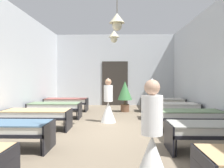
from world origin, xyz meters
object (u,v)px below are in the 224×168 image
(bed_right_row_2, at_px, (187,115))
(bed_left_row_4, at_px, (66,101))
(nurse_mid_aisle, at_px, (152,147))
(potted_plant, at_px, (125,93))
(bed_left_row_2, at_px, (37,114))
(bed_right_row_1, at_px, (215,130))
(bed_left_row_1, at_px, (5,129))
(bed_right_row_3, at_px, (172,107))
(bed_right_row_4, at_px, (162,102))
(bed_left_row_3, at_px, (55,106))
(nurse_near_aisle, at_px, (108,107))

(bed_right_row_2, bearing_deg, bed_left_row_4, 138.61)
(nurse_mid_aisle, relative_size, potted_plant, 1.10)
(bed_left_row_2, bearing_deg, bed_right_row_1, -23.78)
(bed_left_row_1, xyz_separation_m, bed_right_row_3, (4.31, 3.80, 0.00))
(bed_right_row_4, bearing_deg, nurse_mid_aisle, -101.67)
(bed_right_row_2, height_order, bed_left_row_3, same)
(bed_right_row_3, bearing_deg, bed_left_row_3, 180.00)
(bed_right_row_2, distance_m, potted_plant, 4.05)
(bed_left_row_2, xyz_separation_m, bed_right_row_3, (4.31, 1.90, 0.00))
(bed_right_row_4, height_order, nurse_mid_aisle, nurse_mid_aisle)
(bed_right_row_1, distance_m, bed_left_row_3, 5.75)
(bed_left_row_3, bearing_deg, bed_right_row_4, 23.78)
(bed_right_row_4, bearing_deg, nurse_near_aisle, -131.24)
(bed_right_row_2, relative_size, bed_left_row_3, 1.00)
(nurse_mid_aisle, height_order, potted_plant, nurse_mid_aisle)
(bed_right_row_2, bearing_deg, potted_plant, 114.59)
(potted_plant, bearing_deg, bed_right_row_4, 4.62)
(bed_left_row_1, relative_size, bed_right_row_1, 1.00)
(bed_left_row_1, bearing_deg, nurse_near_aisle, 56.82)
(bed_left_row_4, bearing_deg, bed_right_row_3, -23.78)
(nurse_mid_aisle, bearing_deg, bed_right_row_1, 7.30)
(bed_left_row_1, bearing_deg, bed_right_row_4, 52.89)
(bed_left_row_4, xyz_separation_m, nurse_near_aisle, (2.01, -2.63, 0.09))
(bed_right_row_2, bearing_deg, bed_left_row_1, -156.22)
(bed_left_row_1, height_order, potted_plant, potted_plant)
(bed_left_row_1, distance_m, nurse_mid_aisle, 3.20)
(bed_right_row_4, distance_m, nurse_near_aisle, 3.49)
(bed_left_row_1, distance_m, bed_left_row_4, 5.70)
(bed_right_row_3, distance_m, bed_left_row_4, 4.71)
(bed_right_row_3, relative_size, bed_left_row_4, 1.00)
(bed_right_row_2, relative_size, bed_left_row_4, 1.00)
(bed_right_row_3, distance_m, bed_right_row_4, 1.90)
(nurse_near_aisle, relative_size, potted_plant, 1.10)
(bed_left_row_2, xyz_separation_m, nurse_near_aisle, (2.01, 1.17, 0.09))
(bed_right_row_4, relative_size, nurse_mid_aisle, 1.28)
(bed_right_row_1, xyz_separation_m, bed_right_row_3, (0.00, 3.80, 0.00))
(bed_right_row_3, height_order, bed_left_row_4, same)
(bed_right_row_2, distance_m, nurse_mid_aisle, 3.72)
(bed_right_row_1, xyz_separation_m, potted_plant, (-1.68, 5.56, 0.41))
(potted_plant, bearing_deg, bed_left_row_4, 177.06)
(bed_right_row_3, relative_size, potted_plant, 1.40)
(bed_left_row_1, xyz_separation_m, bed_left_row_2, (0.00, 1.90, 0.00))
(nurse_near_aisle, bearing_deg, bed_right_row_3, 12.32)
(bed_right_row_4, bearing_deg, bed_left_row_4, 180.00)
(bed_left_row_3, height_order, nurse_near_aisle, nurse_near_aisle)
(bed_right_row_3, bearing_deg, nurse_mid_aisle, -105.67)
(bed_right_row_4, xyz_separation_m, potted_plant, (-1.68, -0.14, 0.41))
(bed_left_row_1, bearing_deg, bed_left_row_4, 90.00)
(bed_right_row_4, bearing_deg, bed_left_row_2, -138.61)
(bed_left_row_2, distance_m, nurse_near_aisle, 2.33)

